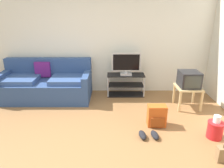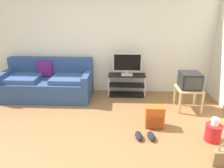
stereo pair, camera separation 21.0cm
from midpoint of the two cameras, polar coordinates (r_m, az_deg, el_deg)
name	(u,v)px [view 1 (the left image)]	position (r m, az deg, el deg)	size (l,w,h in m)	color
ground_plane	(70,149)	(3.43, -13.15, -16.85)	(9.00, 9.80, 0.02)	olive
wall_back	(85,38)	(5.22, -8.55, 12.34)	(9.00, 0.10, 2.70)	silver
couch	(45,85)	(5.18, -18.74, -0.17)	(2.06, 0.93, 0.89)	navy
tv_stand	(125,85)	(5.11, 2.29, -0.20)	(0.89, 0.36, 0.52)	black
flat_tv	(125,64)	(4.94, 2.39, 5.39)	(0.67, 0.22, 0.52)	#B2B2B7
side_table	(187,90)	(4.67, 18.46, -1.59)	(0.50, 0.50, 0.46)	tan
crt_tv	(188,79)	(4.61, 18.72, 1.27)	(0.40, 0.42, 0.33)	#232326
backpack	(156,116)	(3.88, 10.27, -8.48)	(0.33, 0.27, 0.39)	#CC561E
cleaning_bucket	(214,128)	(3.83, 24.54, -10.92)	(0.26, 0.26, 0.40)	red
sneakers_pair	(148,135)	(3.59, 7.99, -13.53)	(0.35, 0.27, 0.09)	black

